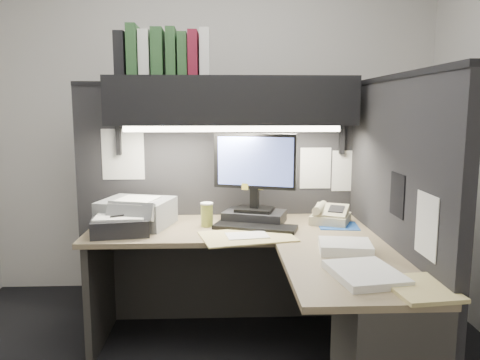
# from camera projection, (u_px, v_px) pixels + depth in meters

# --- Properties ---
(wall_back) EXTENTS (3.50, 0.04, 2.70)m
(wall_back) POSITION_uv_depth(u_px,v_px,m) (214.00, 122.00, 3.71)
(wall_back) COLOR silver
(wall_back) RESTS_ON floor
(wall_front) EXTENTS (3.50, 0.04, 2.70)m
(wall_front) POSITION_uv_depth(u_px,v_px,m) (187.00, 173.00, 0.75)
(wall_front) COLOR silver
(wall_front) RESTS_ON floor
(partition_back) EXTENTS (1.90, 0.06, 1.60)m
(partition_back) POSITION_uv_depth(u_px,v_px,m) (218.00, 204.00, 3.23)
(partition_back) COLOR black
(partition_back) RESTS_ON floor
(partition_right) EXTENTS (0.06, 1.50, 1.60)m
(partition_right) POSITION_uv_depth(u_px,v_px,m) (392.00, 230.00, 2.53)
(partition_right) COLOR black
(partition_right) RESTS_ON floor
(desk) EXTENTS (1.70, 1.53, 0.73)m
(desk) POSITION_uv_depth(u_px,v_px,m) (295.00, 308.00, 2.38)
(desk) COLOR #887756
(desk) RESTS_ON floor
(overhead_shelf) EXTENTS (1.55, 0.34, 0.30)m
(overhead_shelf) POSITION_uv_depth(u_px,v_px,m) (232.00, 101.00, 2.96)
(overhead_shelf) COLOR black
(overhead_shelf) RESTS_ON partition_back
(task_light_tube) EXTENTS (1.32, 0.04, 0.04)m
(task_light_tube) POSITION_uv_depth(u_px,v_px,m) (232.00, 129.00, 2.84)
(task_light_tube) COLOR white
(task_light_tube) RESTS_ON overhead_shelf
(monitor) EXTENTS (0.51, 0.34, 0.57)m
(monitor) POSITION_uv_depth(u_px,v_px,m) (255.00, 188.00, 2.96)
(monitor) COLOR black
(monitor) RESTS_ON desk
(keyboard) EXTENTS (0.53, 0.31, 0.02)m
(keyboard) POSITION_uv_depth(u_px,v_px,m) (255.00, 227.00, 2.83)
(keyboard) COLOR black
(keyboard) RESTS_ON desk
(mousepad) EXTENTS (0.26, 0.24, 0.00)m
(mousepad) POSITION_uv_depth(u_px,v_px,m) (338.00, 226.00, 2.90)
(mousepad) COLOR navy
(mousepad) RESTS_ON desk
(mouse) EXTENTS (0.09, 0.11, 0.04)m
(mouse) POSITION_uv_depth(u_px,v_px,m) (340.00, 222.00, 2.91)
(mouse) COLOR black
(mouse) RESTS_ON mousepad
(telephone) EXTENTS (0.30, 0.31, 0.09)m
(telephone) POSITION_uv_depth(u_px,v_px,m) (330.00, 216.00, 2.98)
(telephone) COLOR #B4AD8B
(telephone) RESTS_ON desk
(coffee_cup) EXTENTS (0.09, 0.09, 0.14)m
(coffee_cup) POSITION_uv_depth(u_px,v_px,m) (207.00, 215.00, 2.89)
(coffee_cup) COLOR gold
(coffee_cup) RESTS_ON desk
(printer) EXTENTS (0.49, 0.45, 0.16)m
(printer) POSITION_uv_depth(u_px,v_px,m) (137.00, 212.00, 2.91)
(printer) COLOR gray
(printer) RESTS_ON desk
(notebook_stack) EXTENTS (0.37, 0.32, 0.10)m
(notebook_stack) POSITION_uv_depth(u_px,v_px,m) (121.00, 226.00, 2.72)
(notebook_stack) COLOR black
(notebook_stack) RESTS_ON desk
(open_folder) EXTENTS (0.57, 0.44, 0.01)m
(open_folder) POSITION_uv_depth(u_px,v_px,m) (247.00, 237.00, 2.65)
(open_folder) COLOR tan
(open_folder) RESTS_ON desk
(paper_stack_a) EXTENTS (0.29, 0.26, 0.05)m
(paper_stack_a) POSITION_uv_depth(u_px,v_px,m) (345.00, 247.00, 2.38)
(paper_stack_a) COLOR white
(paper_stack_a) RESTS_ON desk
(paper_stack_b) EXTENTS (0.32, 0.37, 0.03)m
(paper_stack_b) POSITION_uv_depth(u_px,v_px,m) (365.00, 274.00, 2.02)
(paper_stack_b) COLOR white
(paper_stack_b) RESTS_ON desk
(manila_stack) EXTENTS (0.27, 0.33, 0.02)m
(manila_stack) POSITION_uv_depth(u_px,v_px,m) (420.00, 288.00, 1.88)
(manila_stack) COLOR tan
(manila_stack) RESTS_ON desk
(binder_row) EXTENTS (0.57, 0.26, 0.30)m
(binder_row) POSITION_uv_depth(u_px,v_px,m) (163.00, 54.00, 2.90)
(binder_row) COLOR black
(binder_row) RESTS_ON overhead_shelf
(pinned_papers) EXTENTS (1.76, 1.31, 0.51)m
(pinned_papers) POSITION_uv_depth(u_px,v_px,m) (281.00, 175.00, 2.85)
(pinned_papers) COLOR white
(pinned_papers) RESTS_ON partition_back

